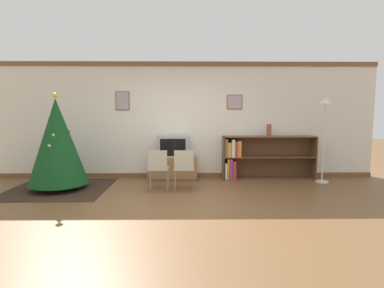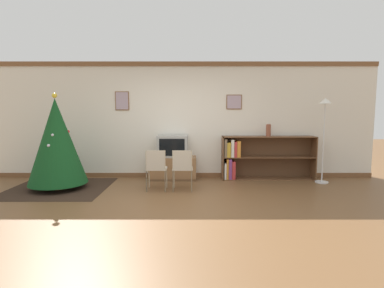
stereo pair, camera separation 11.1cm
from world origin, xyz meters
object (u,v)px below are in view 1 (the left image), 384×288
object	(u,v)px
christmas_tree	(57,142)
vase	(269,130)
folding_chair_left	(158,167)
folding_chair_right	(184,167)
tv_console	(173,168)
bookshelf	(253,157)
standing_lamp	(325,118)
television	(173,146)

from	to	relation	value
christmas_tree	vase	xyz separation A→B (m)	(4.46, 0.82, 0.17)
folding_chair_left	folding_chair_right	world-z (taller)	same
vase	tv_console	bearing A→B (deg)	-179.61
tv_console	bookshelf	distance (m)	1.85
folding_chair_right	bookshelf	distance (m)	1.91
folding_chair_right	standing_lamp	distance (m)	3.26
christmas_tree	tv_console	xyz separation A→B (m)	(2.27, 0.81, -0.70)
christmas_tree	folding_chair_left	xyz separation A→B (m)	(2.02, -0.20, -0.49)
television	bookshelf	world-z (taller)	television
folding_chair_left	vase	world-z (taller)	vase
christmas_tree	tv_console	distance (m)	2.51
vase	standing_lamp	distance (m)	1.20
bookshelf	standing_lamp	bearing A→B (deg)	-14.70
folding_chair_right	bookshelf	xyz separation A→B (m)	(1.58, 1.08, 0.03)
tv_console	television	bearing A→B (deg)	-90.00
christmas_tree	television	world-z (taller)	christmas_tree
television	standing_lamp	bearing A→B (deg)	-5.44
tv_console	standing_lamp	bearing A→B (deg)	-5.48
standing_lamp	television	bearing A→B (deg)	174.56
folding_chair_left	bookshelf	size ratio (longest dim) A/B	0.39
christmas_tree	vase	distance (m)	4.54
folding_chair_right	standing_lamp	size ratio (longest dim) A/B	0.44
christmas_tree	folding_chair_right	bearing A→B (deg)	-4.58
tv_console	bookshelf	size ratio (longest dim) A/B	0.50
standing_lamp	folding_chair_left	bearing A→B (deg)	-168.96
tv_console	television	xyz separation A→B (m)	(0.00, -0.00, 0.51)
christmas_tree	television	size ratio (longest dim) A/B	2.79
television	standing_lamp	xyz separation A→B (m)	(3.30, -0.31, 0.65)
tv_console	folding_chair_left	bearing A→B (deg)	-104.22
christmas_tree	standing_lamp	distance (m)	5.62
television	bookshelf	bearing A→B (deg)	2.20
folding_chair_right	standing_lamp	bearing A→B (deg)	12.84
standing_lamp	tv_console	bearing A→B (deg)	174.52
standing_lamp	bookshelf	bearing A→B (deg)	165.30
tv_console	bookshelf	bearing A→B (deg)	2.12
christmas_tree	bookshelf	bearing A→B (deg)	12.05
christmas_tree	bookshelf	xyz separation A→B (m)	(4.11, 0.88, -0.46)
tv_console	vase	bearing A→B (deg)	0.39
christmas_tree	folding_chair_right	size ratio (longest dim) A/B	2.34
television	folding_chair_right	xyz separation A→B (m)	(0.26, -1.01, -0.30)
folding_chair_left	bookshelf	distance (m)	2.35
christmas_tree	standing_lamp	size ratio (longest dim) A/B	1.04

